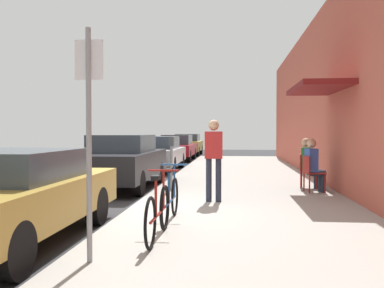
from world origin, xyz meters
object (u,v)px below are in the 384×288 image
object	(u,v)px
parked_car_1	(122,161)
parked_car_0	(11,195)
bicycle_0	(158,213)
seated_patron_1	(308,161)
parked_car_2	(158,153)
parking_meter	(171,159)
seated_patron_0	(314,163)
parked_car_4	(188,144)
cafe_chair_1	(306,168)
cafe_chair_0	(311,171)
pedestrian_standing	(214,154)
street_sign	(89,126)
parked_car_3	(177,147)
bicycle_1	(170,200)

from	to	relation	value
parked_car_1	parked_car_0	bearing A→B (deg)	-90.00
parked_car_0	bicycle_0	world-z (taller)	parked_car_0
seated_patron_1	parked_car_1	bearing A→B (deg)	176.29
parked_car_2	parking_meter	bearing A→B (deg)	-77.14
seated_patron_1	seated_patron_0	bearing A→B (deg)	-90.00
parked_car_4	parking_meter	bearing A→B (deg)	-85.09
cafe_chair_1	seated_patron_1	world-z (taller)	seated_patron_1
parked_car_1	parked_car_4	world-z (taller)	parked_car_1
cafe_chair_0	cafe_chair_1	bearing A→B (deg)	89.98
parked_car_1	cafe_chair_1	xyz separation A→B (m)	(4.95, -0.31, -0.14)
parked_car_2	seated_patron_0	xyz separation A→B (m)	(5.01, -6.80, 0.10)
parked_car_2	parked_car_4	xyz separation A→B (m)	(0.00, 11.25, 0.02)
cafe_chair_0	parked_car_4	bearing A→B (deg)	105.33
bicycle_0	seated_patron_0	size ratio (longest dim) A/B	1.33
parking_meter	cafe_chair_1	size ratio (longest dim) A/B	1.52
parked_car_4	pedestrian_standing	distance (m)	19.89
street_sign	bicycle_0	distance (m)	1.69
parked_car_1	parked_car_4	distance (m)	16.95
parked_car_0	parked_car_3	distance (m)	17.44
street_sign	bicycle_1	bearing A→B (deg)	75.26
street_sign	bicycle_0	size ratio (longest dim) A/B	1.52
seated_patron_0	parked_car_2	bearing A→B (deg)	126.39
street_sign	cafe_chair_1	distance (m)	7.58
parked_car_4	seated_patron_0	xyz separation A→B (m)	(5.01, -18.05, 0.08)
bicycle_1	street_sign	bearing A→B (deg)	-104.74
parking_meter	bicycle_1	world-z (taller)	parking_meter
bicycle_1	seated_patron_0	world-z (taller)	seated_patron_0
parked_car_0	seated_patron_0	size ratio (longest dim) A/B	3.41
pedestrian_standing	seated_patron_0	bearing A→B (deg)	35.32
parked_car_4	street_sign	size ratio (longest dim) A/B	1.69
cafe_chair_0	seated_patron_1	world-z (taller)	seated_patron_1
parked_car_0	parking_meter	bearing A→B (deg)	72.20
parked_car_3	bicycle_1	bearing A→B (deg)	-82.73
street_sign	cafe_chair_1	xyz separation A→B (m)	(3.45, 6.67, -1.02)
cafe_chair_1	pedestrian_standing	world-z (taller)	pedestrian_standing
pedestrian_standing	parked_car_2	bearing A→B (deg)	107.61
parked_car_2	parking_meter	size ratio (longest dim) A/B	3.33
street_sign	pedestrian_standing	xyz separation A→B (m)	(1.18, 4.23, -0.52)
parked_car_4	parking_meter	size ratio (longest dim) A/B	3.33
parked_car_1	pedestrian_standing	xyz separation A→B (m)	(2.68, -2.75, 0.35)
parked_car_0	pedestrian_standing	distance (m)	4.17
parked_car_0	seated_patron_1	bearing A→B (deg)	48.15
parked_car_1	pedestrian_standing	world-z (taller)	pedestrian_standing
cafe_chair_0	cafe_chair_1	xyz separation A→B (m)	(0.00, 0.80, 0.00)
parked_car_0	cafe_chair_0	size ratio (longest dim) A/B	5.06
cafe_chair_0	seated_patron_1	bearing A→B (deg)	85.69
parked_car_0	pedestrian_standing	xyz separation A→B (m)	(2.68, 3.17, 0.43)
cafe_chair_1	seated_patron_0	bearing A→B (deg)	-85.72
parked_car_2	pedestrian_standing	xyz separation A→B (m)	(2.68, -8.45, 0.40)
parked_car_0	parked_car_2	bearing A→B (deg)	90.00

